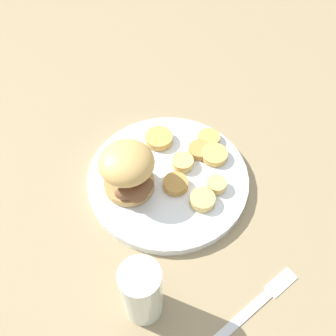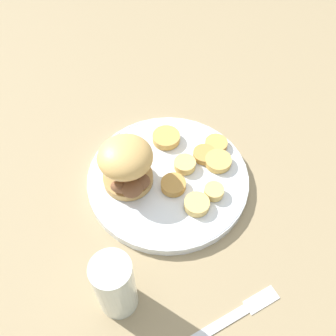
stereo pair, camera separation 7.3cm
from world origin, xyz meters
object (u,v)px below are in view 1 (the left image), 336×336
object	(u,v)px
dinner_plate	(168,179)
fork	(256,304)
sandwich	(128,170)
drinking_glass	(142,292)

from	to	relation	value
dinner_plate	fork	bearing A→B (deg)	77.95
sandwich	drinking_glass	xyz separation A→B (m)	(0.12, 0.18, -0.01)
fork	sandwich	bearing A→B (deg)	-87.71
fork	drinking_glass	bearing A→B (deg)	-41.79
dinner_plate	fork	world-z (taller)	dinner_plate
sandwich	fork	size ratio (longest dim) A/B	0.62
sandwich	fork	xyz separation A→B (m)	(-0.01, 0.30, -0.07)
sandwich	fork	distance (m)	0.31
sandwich	dinner_plate	bearing A→B (deg)	156.93
fork	drinking_glass	size ratio (longest dim) A/B	1.40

